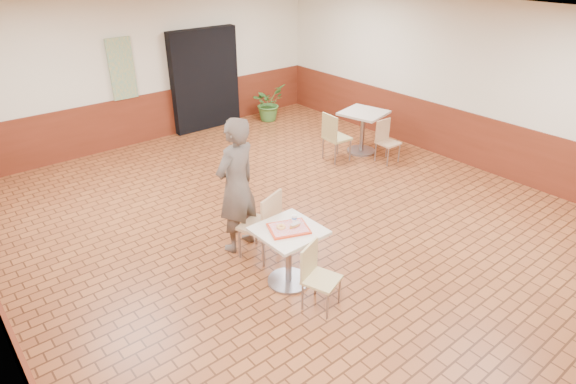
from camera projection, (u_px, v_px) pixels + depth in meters
room_shell at (312, 137)px, 6.46m from camera, size 8.01×10.01×3.01m
wainscot_band at (310, 202)px, 6.92m from camera, size 8.00×10.00×1.00m
corridor_doorway at (205, 80)px, 10.66m from camera, size 1.60×0.22×2.20m
promo_poster at (122, 69)px, 9.46m from camera, size 0.50×0.03×1.20m
main_table at (289, 247)px, 5.86m from camera, size 0.74×0.74×0.78m
chair_main_front at (317, 273)px, 5.51m from camera, size 0.48×0.48×0.81m
chair_main_back at (264, 222)px, 6.33m from camera, size 0.58×0.58×0.98m
customer at (236, 186)px, 6.38m from camera, size 0.78×0.61×1.90m
serving_tray at (289, 229)px, 5.73m from camera, size 0.46×0.36×0.03m
ring_donut at (281, 227)px, 5.71m from camera, size 0.13×0.13×0.04m
long_john_donut at (295, 225)px, 5.73m from camera, size 0.16×0.08×0.05m
paper_cup at (294, 218)px, 5.84m from camera, size 0.06×0.06×0.08m
second_table at (363, 125)px, 9.60m from camera, size 0.80×0.80×0.85m
chair_second_left at (334, 135)px, 9.23m from camera, size 0.47×0.47×0.95m
chair_second_front at (386, 139)px, 9.28m from camera, size 0.39×0.39×0.81m
potted_plant at (268, 103)px, 11.42m from camera, size 0.93×0.87×0.85m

